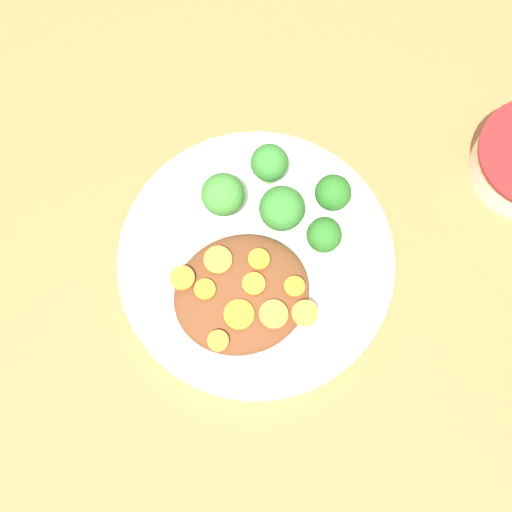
% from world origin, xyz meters
% --- Properties ---
extents(ground_plane, '(4.00, 4.00, 0.00)m').
position_xyz_m(ground_plane, '(0.00, 0.00, 0.00)').
color(ground_plane, '#9E6638').
extents(plate, '(0.26, 0.26, 0.02)m').
position_xyz_m(plate, '(0.00, 0.00, 0.01)').
color(plate, white).
rests_on(plate, ground_plane).
extents(stew_mound, '(0.12, 0.11, 0.03)m').
position_xyz_m(stew_mound, '(-0.02, -0.03, 0.03)').
color(stew_mound, brown).
rests_on(stew_mound, plate).
extents(broccoli_floret_0, '(0.04, 0.04, 0.05)m').
position_xyz_m(broccoli_floret_0, '(-0.01, 0.06, 0.05)').
color(broccoli_floret_0, '#759E51').
rests_on(broccoli_floret_0, plate).
extents(broccoli_floret_1, '(0.04, 0.04, 0.05)m').
position_xyz_m(broccoli_floret_1, '(0.04, 0.07, 0.05)').
color(broccoli_floret_1, '#759E51').
rests_on(broccoli_floret_1, plate).
extents(broccoli_floret_2, '(0.03, 0.03, 0.05)m').
position_xyz_m(broccoli_floret_2, '(0.06, -0.01, 0.05)').
color(broccoli_floret_2, '#7FA85B').
rests_on(broccoli_floret_2, plate).
extents(broccoli_floret_3, '(0.03, 0.03, 0.05)m').
position_xyz_m(broccoli_floret_3, '(0.08, 0.03, 0.05)').
color(broccoli_floret_3, '#7FA85B').
rests_on(broccoli_floret_3, plate).
extents(broccoli_floret_4, '(0.04, 0.04, 0.05)m').
position_xyz_m(broccoli_floret_4, '(0.04, 0.03, 0.05)').
color(broccoli_floret_4, '#7FA85B').
rests_on(broccoli_floret_4, plate).
extents(carrot_slice_0, '(0.03, 0.03, 0.00)m').
position_xyz_m(carrot_slice_0, '(-0.03, -0.05, 0.05)').
color(carrot_slice_0, orange).
rests_on(carrot_slice_0, stew_mound).
extents(carrot_slice_1, '(0.02, 0.02, 0.01)m').
position_xyz_m(carrot_slice_1, '(-0.01, -0.03, 0.05)').
color(carrot_slice_1, orange).
rests_on(carrot_slice_1, stew_mound).
extents(carrot_slice_2, '(0.02, 0.02, 0.00)m').
position_xyz_m(carrot_slice_2, '(-0.05, -0.02, 0.05)').
color(carrot_slice_2, orange).
rests_on(carrot_slice_2, stew_mound).
extents(carrot_slice_3, '(0.02, 0.02, 0.01)m').
position_xyz_m(carrot_slice_3, '(0.00, -0.01, 0.05)').
color(carrot_slice_3, orange).
rests_on(carrot_slice_3, stew_mound).
extents(carrot_slice_4, '(0.02, 0.02, 0.01)m').
position_xyz_m(carrot_slice_4, '(-0.07, 0.00, 0.05)').
color(carrot_slice_4, orange).
rests_on(carrot_slice_4, stew_mound).
extents(carrot_slice_5, '(0.03, 0.03, 0.00)m').
position_xyz_m(carrot_slice_5, '(-0.03, 0.01, 0.05)').
color(carrot_slice_5, orange).
rests_on(carrot_slice_5, stew_mound).
extents(carrot_slice_6, '(0.02, 0.02, 0.01)m').
position_xyz_m(carrot_slice_6, '(0.02, -0.04, 0.05)').
color(carrot_slice_6, orange).
rests_on(carrot_slice_6, stew_mound).
extents(carrot_slice_7, '(0.02, 0.02, 0.00)m').
position_xyz_m(carrot_slice_7, '(0.02, -0.07, 0.05)').
color(carrot_slice_7, orange).
rests_on(carrot_slice_7, stew_mound).
extents(carrot_slice_8, '(0.02, 0.02, 0.00)m').
position_xyz_m(carrot_slice_8, '(-0.06, -0.06, 0.05)').
color(carrot_slice_8, orange).
rests_on(carrot_slice_8, stew_mound).
extents(carrot_slice_9, '(0.03, 0.03, 0.01)m').
position_xyz_m(carrot_slice_9, '(-0.01, -0.06, 0.05)').
color(carrot_slice_9, orange).
rests_on(carrot_slice_9, stew_mound).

